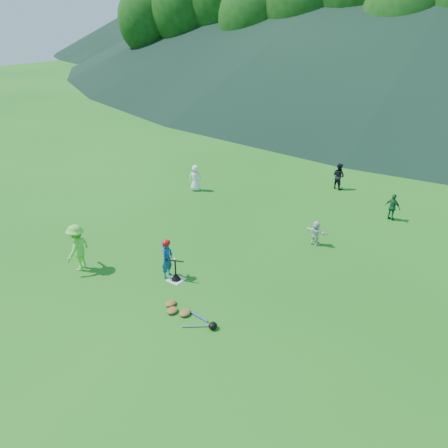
# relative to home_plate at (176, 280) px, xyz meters

# --- Properties ---
(ground) EXTENTS (120.00, 120.00, 0.00)m
(ground) POSITION_rel_home_plate_xyz_m (0.00, 0.00, -0.01)
(ground) COLOR #186216
(ground) RESTS_ON ground
(home_plate) EXTENTS (0.45, 0.45, 0.02)m
(home_plate) POSITION_rel_home_plate_xyz_m (0.00, 0.00, 0.00)
(home_plate) COLOR silver
(home_plate) RESTS_ON ground
(baseball) EXTENTS (0.08, 0.08, 0.08)m
(baseball) POSITION_rel_home_plate_xyz_m (0.00, 0.00, 0.73)
(baseball) COLOR white
(baseball) RESTS_ON batting_tee
(batter_child) EXTENTS (0.39, 0.51, 1.26)m
(batter_child) POSITION_rel_home_plate_xyz_m (-0.32, 0.00, 0.62)
(batter_child) COLOR navy
(batter_child) RESTS_ON ground
(adult_coach) EXTENTS (0.85, 1.12, 1.53)m
(adult_coach) POSITION_rel_home_plate_xyz_m (-2.87, -1.27, 0.76)
(adult_coach) COLOR #63DC40
(adult_coach) RESTS_ON ground
(fielder_a) EXTENTS (0.69, 0.63, 1.18)m
(fielder_a) POSITION_rel_home_plate_xyz_m (-4.17, 6.12, 0.58)
(fielder_a) COLOR white
(fielder_a) RESTS_ON ground
(fielder_b) EXTENTS (0.69, 0.60, 1.21)m
(fielder_b) POSITION_rel_home_plate_xyz_m (0.98, 10.08, 0.59)
(fielder_b) COLOR black
(fielder_b) RESTS_ON ground
(fielder_c) EXTENTS (0.67, 0.40, 1.06)m
(fielder_c) POSITION_rel_home_plate_xyz_m (4.00, 8.11, 0.52)
(fielder_c) COLOR #1A582F
(fielder_c) RESTS_ON ground
(fielder_d) EXTENTS (0.84, 0.30, 0.90)m
(fielder_d) POSITION_rel_home_plate_xyz_m (2.45, 4.52, 0.44)
(fielder_d) COLOR silver
(fielder_d) RESTS_ON ground
(batting_tee) EXTENTS (0.30, 0.30, 0.68)m
(batting_tee) POSITION_rel_home_plate_xyz_m (0.00, 0.00, 0.12)
(batting_tee) COLOR black
(batting_tee) RESTS_ON home_plate
(batter_gear) EXTENTS (0.72, 0.30, 0.62)m
(batter_gear) POSITION_rel_home_plate_xyz_m (-0.29, -0.00, 1.13)
(batter_gear) COLOR #BB0C0E
(batter_gear) RESTS_ON ground
(equipment_pile) EXTENTS (1.80, 0.73, 0.19)m
(equipment_pile) POSITION_rel_home_plate_xyz_m (1.32, -1.15, 0.06)
(equipment_pile) COLOR olive
(equipment_pile) RESTS_ON ground
(outfield_fence) EXTENTS (70.07, 0.08, 1.33)m
(outfield_fence) POSITION_rel_home_plate_xyz_m (0.00, 28.00, 0.69)
(outfield_fence) COLOR gray
(outfield_fence) RESTS_ON ground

